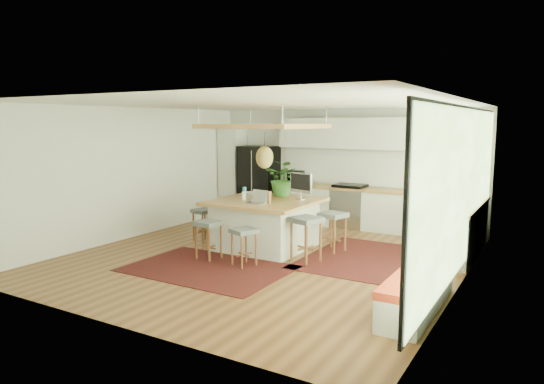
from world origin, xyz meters
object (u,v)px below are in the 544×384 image
Objects in this scene: island at (265,224)px; stool_right_back at (333,233)px; stool_near_right at (244,245)px; monitor at (301,186)px; fridge at (259,181)px; microwave at (292,176)px; stool_left_side at (204,224)px; stool_right_front at (306,242)px; laptop at (256,197)px; stool_near_left at (209,239)px; island_plant at (283,182)px.

island reaches higher than stool_right_back.
monitor is at bearing 81.95° from stool_near_right.
fridge is 3.34× the size of microwave.
fridge is 2.77× the size of stool_left_side.
stool_left_side is 1.17× the size of monitor.
stool_right_front is (1.10, -0.47, -0.11)m from island.
fridge is 3.56m from laptop.
stool_right_back is 2.01× the size of laptop.
fridge is at bearing 118.53° from stool_near_right.
laptop is (0.51, 0.74, 0.70)m from stool_near_left.
island_plant reaches higher than stool_left_side.
fridge is 2.84m from stool_left_side.
stool_right_back is at bearing 82.68° from stool_right_front.
island is 1.27m from stool_near_left.
monitor reaches higher than stool_near_right.
stool_near_left is (-0.44, -1.19, -0.11)m from island.
microwave is 2.18m from island_plant.
island is 0.99m from monitor.
stool_left_side is at bearing -153.11° from island_plant.
stool_right_front is (2.87, -3.08, -0.57)m from fridge.
laptop is (0.06, -0.45, 0.58)m from island.
microwave is at bearing -3.32° from fridge.
stool_left_side is at bearing -84.02° from fridge.
monitor is (2.31, -2.21, 0.26)m from fridge.
fridge is at bearing 154.16° from monitor.
laptop is at bearing -89.57° from island_plant.
stool_right_back is at bearing -8.25° from island_plant.
island reaches higher than stool_left_side.
stool_near_right is at bearing -32.44° from stool_left_side.
stool_right_front is at bearing 24.81° from stool_near_left.
island is (1.76, -2.61, -0.46)m from fridge.
microwave is (-1.90, 3.06, 0.75)m from stool_right_front.
fridge is at bearing 109.17° from stool_near_left.
stool_right_back is 1.35× the size of microwave.
stool_near_left is at bearing -100.12° from microwave.
stool_right_back is at bearing -38.44° from fridge.
stool_right_back is at bearing 18.80° from island.
stool_left_side is (-1.69, 1.08, 0.00)m from stool_near_right.
microwave reaches higher than stool_near_right.
fridge is 3.24× the size of monitor.
stool_near_left is 0.94× the size of stool_right_back.
stool_right_back is 3.06m from microwave.
stool_near_right is 0.87× the size of stool_right_back.
monitor is (0.99, 1.59, 0.83)m from stool_near_left.
fridge is 2.85× the size of stool_near_right.
stool_right_front reaches higher than stool_left_side.
stool_near_right is at bearing -89.15° from microwave.
stool_right_front reaches higher than stool_right_back.
stool_right_front is 1.40× the size of monitor.
stool_near_right is at bearing -63.76° from laptop.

